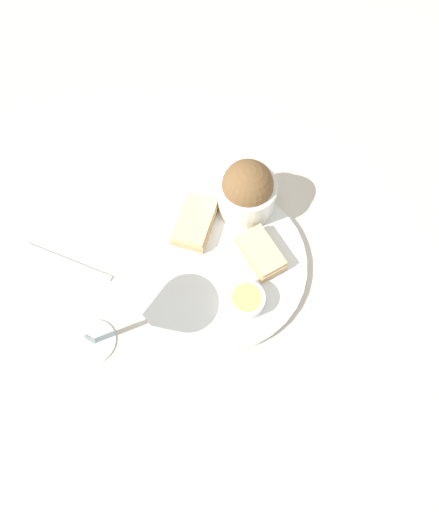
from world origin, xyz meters
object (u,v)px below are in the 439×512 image
(salad_bowl, at_px, (249,191))
(cheese_toast_far, at_px, (263,252))
(cheese_toast_near, at_px, (197,222))
(wine_glass, at_px, (69,323))
(sauce_ramekin, at_px, (249,300))
(fork, at_px, (70,261))

(salad_bowl, height_order, cheese_toast_far, salad_bowl)
(salad_bowl, relative_size, cheese_toast_near, 0.98)
(salad_bowl, distance_m, cheese_toast_far, 0.10)
(cheese_toast_near, relative_size, wine_glass, 0.64)
(salad_bowl, distance_m, cheese_toast_near, 0.10)
(cheese_toast_far, bearing_deg, sauce_ramekin, 161.34)
(sauce_ramekin, distance_m, fork, 0.30)
(sauce_ramekin, height_order, fork, sauce_ramekin)
(salad_bowl, height_order, fork, salad_bowl)
(salad_bowl, xyz_separation_m, cheese_toast_far, (-0.09, -0.02, -0.03))
(salad_bowl, xyz_separation_m, fork, (-0.09, 0.29, -0.06))
(cheese_toast_far, bearing_deg, salad_bowl, 12.16)
(sauce_ramekin, relative_size, cheese_toast_near, 0.53)
(cheese_toast_near, distance_m, fork, 0.22)
(fork, bearing_deg, salad_bowl, -72.37)
(fork, bearing_deg, sauce_ramekin, -105.16)
(sauce_ramekin, bearing_deg, cheese_toast_near, 30.22)
(wine_glass, height_order, fork, wine_glass)
(wine_glass, bearing_deg, cheese_toast_near, -39.22)
(cheese_toast_far, distance_m, wine_glass, 0.31)
(salad_bowl, distance_m, fork, 0.31)
(cheese_toast_far, xyz_separation_m, fork, (-0.00, 0.32, -0.02))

